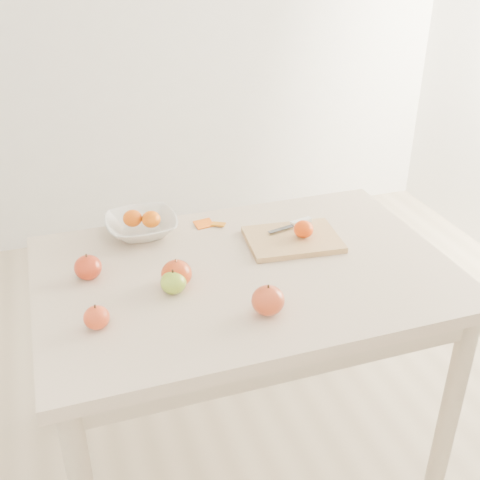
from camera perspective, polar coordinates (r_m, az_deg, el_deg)
name	(u,v)px	position (r m, az deg, el deg)	size (l,w,h in m)	color
ground	(245,450)	(2.24, 0.43, -19.30)	(3.50, 3.50, 0.00)	#C6B293
table	(245,297)	(1.80, 0.51, -5.43)	(1.20, 0.80, 0.75)	beige
cutting_board	(293,239)	(1.89, 5.03, 0.05)	(0.29, 0.21, 0.02)	tan
board_tangerine	(303,229)	(1.88, 6.04, 1.02)	(0.06, 0.06, 0.05)	#DC4207
fruit_bowl	(142,226)	(1.95, -9.32, 1.32)	(0.23, 0.23, 0.06)	silver
bowl_tangerine_near	(133,218)	(1.94, -10.16, 2.05)	(0.06, 0.06, 0.05)	#CE4B07
bowl_tangerine_far	(151,219)	(1.93, -8.43, 1.96)	(0.06, 0.06, 0.05)	#D05807
orange_peel_a	(204,225)	(1.99, -3.46, 1.43)	(0.06, 0.04, 0.00)	orange
orange_peel_b	(218,225)	(1.99, -2.07, 1.45)	(0.04, 0.04, 0.00)	#C76F0E
paring_knife	(298,223)	(1.96, 5.50, 1.62)	(0.17, 0.06, 0.01)	white
apple_green	(173,282)	(1.64, -6.34, -4.02)	(0.07, 0.07, 0.06)	#599116
apple_red_e	(268,300)	(1.55, 2.67, -5.73)	(0.09, 0.09, 0.08)	maroon
apple_red_b	(177,274)	(1.67, -6.04, -3.20)	(0.09, 0.09, 0.08)	#8E0703
apple_red_a	(88,267)	(1.74, -14.22, -2.53)	(0.08, 0.08, 0.07)	maroon
apple_red_d	(97,317)	(1.55, -13.44, -7.16)	(0.07, 0.07, 0.06)	#A20808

